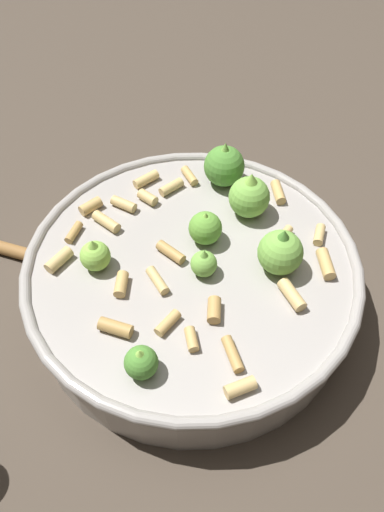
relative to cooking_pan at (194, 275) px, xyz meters
The scene contains 3 objects.
ground_plane 0.04m from the cooking_pan, 147.33° to the right, with size 2.40×2.40×0.00m, color #42382D.
cooking_pan is the anchor object (origin of this frame).
wooden_spoon 0.20m from the cooking_pan, 146.12° to the left, with size 0.21×0.16×0.02m.
Camera 1 is at (-0.10, -0.30, 0.46)m, focal length 34.59 mm.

